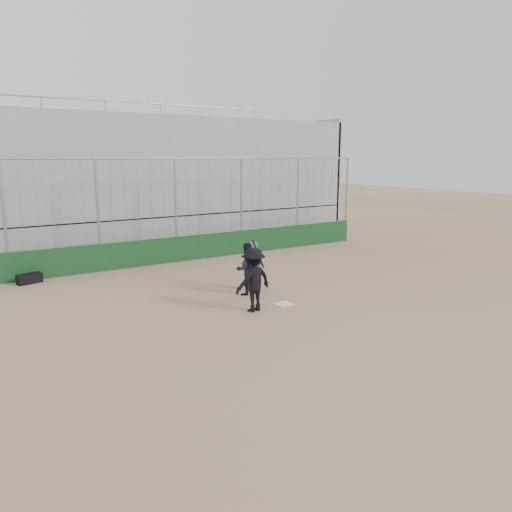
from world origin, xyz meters
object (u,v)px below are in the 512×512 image
catcher_crouched (246,277)px  umpire (253,268)px  batter_at_plate (253,280)px  equipment_bag (29,278)px

catcher_crouched → umpire: bearing=36.0°
batter_at_plate → umpire: bearing=57.2°
batter_at_plate → catcher_crouched: (0.71, 1.46, -0.33)m
batter_at_plate → catcher_crouched: bearing=64.0°
batter_at_plate → catcher_crouched: batter_at_plate is taller
batter_at_plate → catcher_crouched: 1.66m
equipment_bag → umpire: bearing=-40.0°
catcher_crouched → umpire: (0.43, 0.31, 0.16)m
catcher_crouched → umpire: 0.55m
umpire → batter_at_plate: bearing=75.1°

